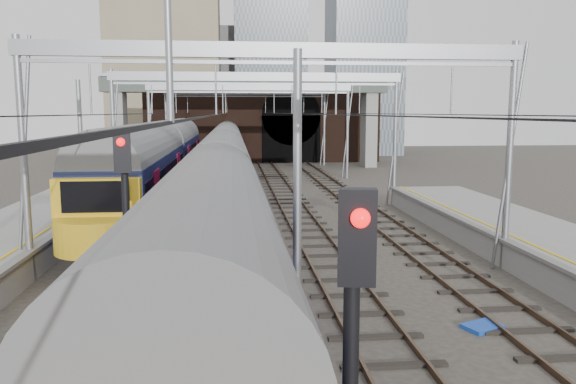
{
  "coord_description": "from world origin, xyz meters",
  "views": [
    {
      "loc": [
        -1.49,
        -10.81,
        5.59
      ],
      "look_at": [
        0.72,
        11.4,
        2.4
      ],
      "focal_mm": 35.0,
      "sensor_mm": 36.0,
      "label": 1
    }
  ],
  "objects": [
    {
      "name": "tracks",
      "position": [
        0.0,
        15.0,
        0.02
      ],
      "size": [
        14.4,
        80.0,
        0.22
      ],
      "color": "#4C3828",
      "rests_on": "ground"
    },
    {
      "name": "overhead_line",
      "position": [
        0.0,
        21.49,
        6.57
      ],
      "size": [
        16.8,
        80.0,
        8.0
      ],
      "color": "gray",
      "rests_on": "ground"
    },
    {
      "name": "retaining_wall",
      "position": [
        1.4,
        51.93,
        4.33
      ],
      "size": [
        28.0,
        2.75,
        9.0
      ],
      "color": "black",
      "rests_on": "ground"
    },
    {
      "name": "overbridge",
      "position": [
        0.0,
        46.0,
        7.27
      ],
      "size": [
        28.0,
        3.0,
        9.25
      ],
      "color": "gray",
      "rests_on": "ground"
    },
    {
      "name": "city_skyline",
      "position": [
        2.73,
        70.48,
        17.09
      ],
      "size": [
        37.5,
        27.5,
        60.0
      ],
      "color": "tan",
      "rests_on": "ground"
    },
    {
      "name": "train_main",
      "position": [
        -2.0,
        23.38,
        2.41
      ],
      "size": [
        2.67,
        61.75,
        4.64
      ],
      "color": "black",
      "rests_on": "ground"
    },
    {
      "name": "train_second",
      "position": [
        -6.0,
        25.09,
        2.58
      ],
      "size": [
        2.96,
        34.26,
        5.04
      ],
      "color": "black",
      "rests_on": "ground"
    },
    {
      "name": "signal_near_left",
      "position": [
        -3.91,
        1.96,
        3.25
      ],
      "size": [
        0.39,
        0.48,
        5.2
      ],
      "rotation": [
        0.0,
        0.0,
        0.12
      ],
      "color": "black",
      "rests_on": "ground"
    },
    {
      "name": "signal_near_centre",
      "position": [
        -0.37,
        -5.8,
        3.09
      ],
      "size": [
        0.37,
        0.47,
        4.91
      ],
      "rotation": [
        0.0,
        0.0,
        -0.18
      ],
      "color": "black",
      "rests_on": "ground"
    },
    {
      "name": "equip_cover_a",
      "position": [
        -0.33,
        4.09,
        0.06
      ],
      "size": [
        1.09,
        0.87,
        0.11
      ],
      "primitive_type": "cube",
      "rotation": [
        0.0,
        0.0,
        0.2
      ],
      "color": "#1743B2",
      "rests_on": "ground"
    },
    {
      "name": "equip_cover_b",
      "position": [
        -0.53,
        4.12,
        0.05
      ],
      "size": [
        1.04,
        0.89,
        0.1
      ],
      "primitive_type": "cube",
      "rotation": [
        0.0,
        0.0,
        0.35
      ],
      "color": "#1743B2",
      "rests_on": "ground"
    },
    {
      "name": "equip_cover_c",
      "position": [
        4.92,
        2.55,
        0.06
      ],
      "size": [
        1.15,
        1.0,
        0.11
      ],
      "primitive_type": "cube",
      "rotation": [
        0.0,
        0.0,
        0.39
      ],
      "color": "#1743B2",
      "rests_on": "ground"
    }
  ]
}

